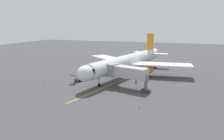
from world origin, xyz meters
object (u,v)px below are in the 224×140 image
(jet_bridge, at_px, (124,72))
(safety_cone_nose_right, at_px, (140,106))
(belt_loader_portside, at_px, (80,78))
(safety_cone_nose_left, at_px, (45,82))
(airplane, at_px, (128,61))
(baggage_cart_near_nose, at_px, (152,66))
(ground_crew_wing_walker, at_px, (136,80))
(ground_crew_marshaller, at_px, (74,81))

(jet_bridge, xyz_separation_m, safety_cone_nose_right, (-5.89, 10.57, -3.49))
(belt_loader_portside, bearing_deg, safety_cone_nose_left, 33.56)
(safety_cone_nose_right, bearing_deg, jet_bridge, -60.86)
(safety_cone_nose_left, bearing_deg, safety_cone_nose_right, 163.75)
(safety_cone_nose_right, bearing_deg, airplane, -70.58)
(airplane, relative_size, jet_bridge, 3.47)
(airplane, bearing_deg, baggage_cart_near_nose, -115.42)
(ground_crew_wing_walker, bearing_deg, airplane, -62.40)
(belt_loader_portside, height_order, safety_cone_nose_left, belt_loader_portside)
(belt_loader_portside, relative_size, safety_cone_nose_left, 8.60)
(airplane, height_order, belt_loader_portside, airplane)
(belt_loader_portside, bearing_deg, ground_crew_marshaller, 95.43)
(ground_crew_wing_walker, relative_size, baggage_cart_near_nose, 0.59)
(jet_bridge, relative_size, safety_cone_nose_left, 20.82)
(ground_crew_wing_walker, distance_m, belt_loader_portside, 14.65)
(ground_crew_marshaller, bearing_deg, airplane, -125.15)
(airplane, relative_size, baggage_cart_near_nose, 13.66)
(airplane, distance_m, jet_bridge, 12.50)
(baggage_cart_near_nose, xyz_separation_m, belt_loader_portside, (15.71, 22.12, 0.06))
(baggage_cart_near_nose, relative_size, belt_loader_portside, 0.61)
(airplane, distance_m, safety_cone_nose_left, 23.61)
(baggage_cart_near_nose, bearing_deg, safety_cone_nose_right, 94.32)
(ground_crew_wing_walker, xyz_separation_m, belt_loader_portside, (14.41, 2.66, -0.17))
(jet_bridge, height_order, baggage_cart_near_nose, jet_bridge)
(jet_bridge, xyz_separation_m, baggage_cart_near_nose, (-3.29, -23.80, -3.11))
(ground_crew_wing_walker, xyz_separation_m, safety_cone_nose_left, (21.65, 7.46, -0.61))
(airplane, height_order, safety_cone_nose_left, airplane)
(safety_cone_nose_left, distance_m, safety_cone_nose_right, 26.61)
(belt_loader_portside, distance_m, safety_cone_nose_right, 22.03)
(ground_crew_marshaller, bearing_deg, baggage_cart_near_nose, -121.01)
(safety_cone_nose_right, bearing_deg, safety_cone_nose_left, -16.25)
(ground_crew_marshaller, xyz_separation_m, safety_cone_nose_left, (7.57, 1.34, -0.61))
(airplane, height_order, safety_cone_nose_right, airplane)
(ground_crew_wing_walker, xyz_separation_m, baggage_cart_near_nose, (-1.30, -19.46, -0.23))
(baggage_cart_near_nose, bearing_deg, jet_bridge, 82.12)
(airplane, relative_size, safety_cone_nose_right, 72.16)
(ground_crew_wing_walker, xyz_separation_m, safety_cone_nose_right, (-3.90, 14.91, -0.61))
(ground_crew_marshaller, distance_m, safety_cone_nose_left, 7.71)
(belt_loader_portside, bearing_deg, jet_bridge, 172.28)
(ground_crew_wing_walker, height_order, safety_cone_nose_left, ground_crew_wing_walker)
(airplane, distance_m, safety_cone_nose_right, 24.53)
(airplane, bearing_deg, ground_crew_marshaller, 54.85)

